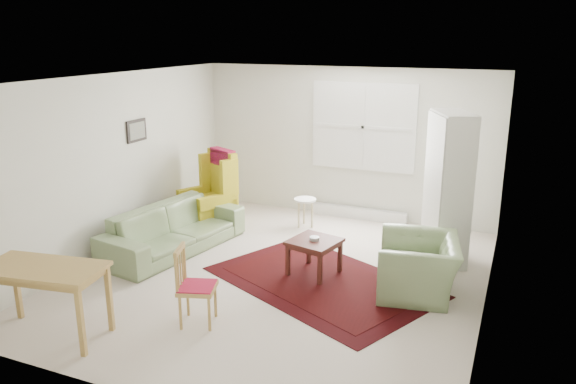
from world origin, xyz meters
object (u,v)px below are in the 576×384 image
at_px(coffee_table, 314,257).
at_px(cabinet, 448,189).
at_px(wingback_chair, 206,190).
at_px(stool, 305,212).
at_px(desk_chair, 197,286).
at_px(armchair, 419,261).
at_px(sofa, 173,221).
at_px(desk, 47,302).

height_order(coffee_table, cabinet, cabinet).
relative_size(wingback_chair, stool, 2.64).
bearing_deg(coffee_table, desk_chair, -112.53).
bearing_deg(coffee_table, stool, 114.97).
xyz_separation_m(wingback_chair, stool, (1.44, 0.63, -0.39)).
bearing_deg(coffee_table, cabinet, 37.82).
bearing_deg(armchair, sofa, -101.13).
distance_m(sofa, armchair, 3.47).
relative_size(wingback_chair, desk, 1.02).
relative_size(sofa, desk, 1.81).
relative_size(cabinet, desk, 1.67).
bearing_deg(desk_chair, stool, -16.64).
bearing_deg(armchair, coffee_table, -101.71).
distance_m(desk, desk_chair, 1.52).
xyz_separation_m(armchair, cabinet, (0.14, 1.16, 0.61)).
bearing_deg(stool, desk, -105.74).
bearing_deg(stool, armchair, -38.98).
relative_size(coffee_table, cabinet, 0.28).
distance_m(stool, desk, 4.37).
distance_m(wingback_chair, coffee_table, 2.50).
height_order(sofa, armchair, sofa).
bearing_deg(desk_chair, desk, 104.77).
relative_size(stool, desk_chair, 0.54).
relative_size(cabinet, desk_chair, 2.35).
bearing_deg(coffee_table, armchair, -0.82).
distance_m(wingback_chair, desk_chair, 3.15).
bearing_deg(desk, desk_chair, 32.94).
height_order(cabinet, desk, cabinet).
bearing_deg(cabinet, sofa, 173.03).
xyz_separation_m(armchair, wingback_chair, (-3.55, 1.08, 0.21)).
relative_size(desk, desk_chair, 1.40).
xyz_separation_m(armchair, desk, (-3.30, -2.49, -0.02)).
height_order(sofa, wingback_chair, wingback_chair).
xyz_separation_m(stool, desk_chair, (0.09, -3.38, 0.20)).
height_order(desk, desk_chair, desk_chair).
xyz_separation_m(wingback_chair, desk_chair, (1.53, -2.75, -0.19)).
relative_size(sofa, wingback_chair, 1.78).
distance_m(stool, desk_chair, 3.39).
bearing_deg(desk, sofa, 93.71).
xyz_separation_m(coffee_table, desk_chair, (-0.70, -1.69, 0.20)).
bearing_deg(sofa, wingback_chair, 14.74).
distance_m(coffee_table, stool, 1.87).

